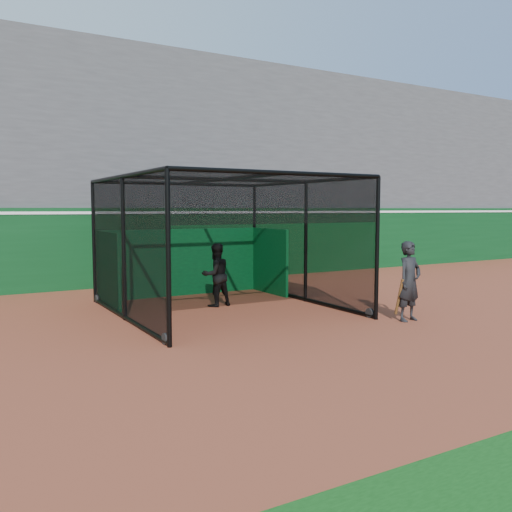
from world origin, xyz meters
TOP-DOWN VIEW (x-y plane):
  - ground at (0.00, 0.00)m, footprint 120.00×120.00m
  - outfield_wall at (0.00, 8.50)m, footprint 50.00×0.50m
  - grandstand at (0.00, 12.27)m, footprint 50.00×7.85m
  - batting_cage at (-0.07, 3.14)m, footprint 4.98×5.57m
  - batter at (-0.01, 3.68)m, footprint 0.84×0.69m
  - on_deck_player at (2.90, -0.09)m, footprint 0.69×0.50m

SIDE VIEW (x-z plane):
  - ground at x=0.00m, z-range 0.00..0.00m
  - batter at x=-0.01m, z-range 0.00..1.60m
  - on_deck_player at x=2.90m, z-range 0.00..1.76m
  - outfield_wall at x=0.00m, z-range 0.04..2.54m
  - batting_cage at x=-0.07m, z-range 0.00..3.17m
  - grandstand at x=0.00m, z-range 0.00..8.95m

